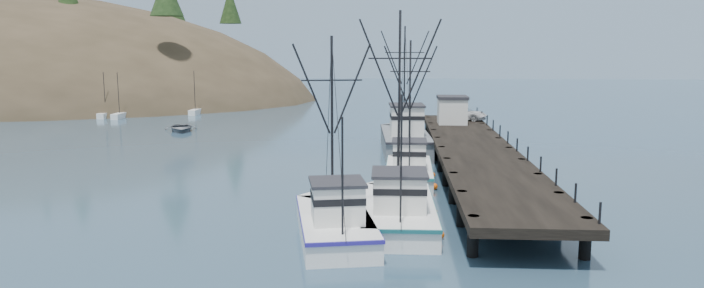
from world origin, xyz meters
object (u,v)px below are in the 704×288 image
work_vessel (405,138)px  pickup_truck (464,114)px  pier_shed (452,110)px  motorboat (181,131)px  trawler_near (398,209)px  trawler_far (409,171)px  trawler_mid (334,221)px  pier (475,151)px

work_vessel → pickup_truck: (6.35, 8.27, 1.44)m
pier_shed → motorboat: 31.34m
trawler_near → trawler_far: size_ratio=1.15×
trawler_near → pier_shed: size_ratio=3.80×
trawler_near → motorboat: size_ratio=2.33×
trawler_far → motorboat: (-25.63, 25.24, -0.82)m
pickup_truck → pier_shed: bearing=177.0°
pier_shed → motorboat: (-30.37, 6.94, -3.42)m
trawler_near → motorboat: trawler_near is taller
trawler_mid → trawler_far: trawler_mid is taller
pier_shed → pickup_truck: size_ratio=0.66×
trawler_near → pickup_truck: (7.10, 32.14, 1.85)m
trawler_near → work_vessel: 23.88m
trawler_near → pickup_truck: size_ratio=2.51×
work_vessel → trawler_near: bearing=-91.8°
pier → trawler_mid: trawler_mid is taller
trawler_far → work_vessel: 13.16m
trawler_mid → motorboat: size_ratio=2.08×
trawler_near → trawler_far: bearing=85.5°
pier → trawler_far: trawler_far is taller
trawler_mid → motorboat: bearing=119.0°
pier → pier_shed: pier_shed is taller
trawler_near → trawler_far: trawler_near is taller
pier → trawler_far: (-5.23, -3.82, -0.87)m
trawler_near → work_vessel: (0.75, 23.87, 0.41)m
motorboat → pier_shed: bearing=-32.5°
pier → pickup_truck: 17.66m
pier → work_vessel: bearing=119.7°
pier → work_vessel: (-5.31, 9.33, -0.46)m
trawler_mid → pickup_truck: 36.42m
trawler_near → motorboat: 43.68m
pier_shed → pickup_truck: pier_shed is taller
pier_shed → motorboat: size_ratio=0.61×
pier → motorboat: bearing=145.2°
pier_shed → pickup_truck: (1.53, 3.13, -0.75)m
trawler_mid → trawler_far: size_ratio=1.02×
trawler_far → pier_shed: trawler_far is taller
pickup_truck → motorboat: (-31.89, 3.81, -2.67)m
pier_shed → trawler_near: bearing=-100.9°
trawler_mid → work_vessel: size_ratio=0.77×
trawler_far → trawler_mid: bearing=-107.4°
trawler_far → pier_shed: 19.08m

